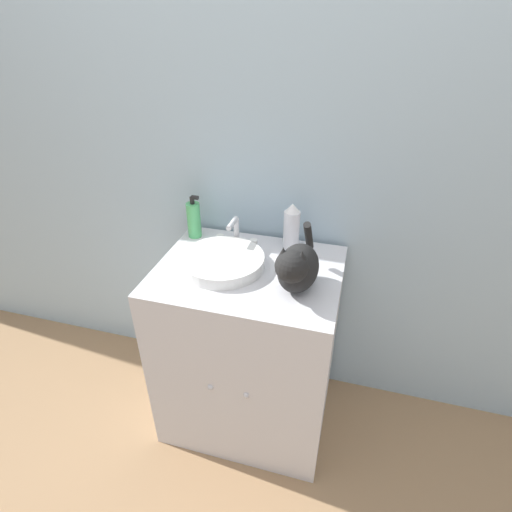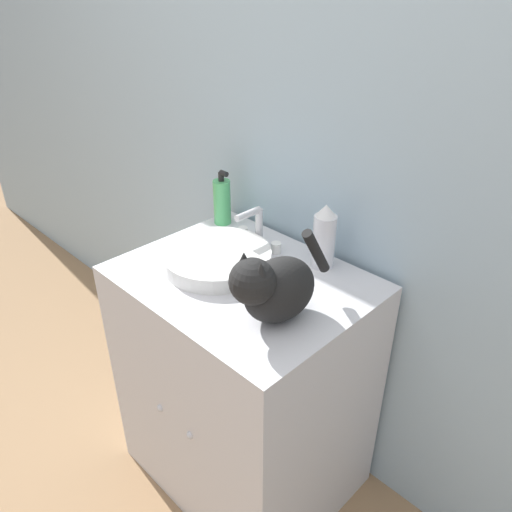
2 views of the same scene
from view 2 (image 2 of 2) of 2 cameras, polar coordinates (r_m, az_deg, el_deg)
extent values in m
cube|color=#9EB7C6|center=(1.52, 7.47, 15.51)|extent=(6.00, 0.05, 2.50)
cube|color=silver|center=(1.72, -1.38, -14.27)|extent=(0.72, 0.56, 0.84)
sphere|color=silver|center=(1.61, -10.94, -16.73)|extent=(0.02, 0.02, 0.02)
sphere|color=silver|center=(1.53, -7.61, -19.69)|extent=(0.02, 0.02, 0.02)
cylinder|color=white|center=(1.51, -4.46, -0.23)|extent=(0.33, 0.33, 0.05)
cylinder|color=silver|center=(1.60, 0.35, 3.31)|extent=(0.02, 0.02, 0.13)
cylinder|color=silver|center=(1.54, -0.92, 4.83)|extent=(0.02, 0.10, 0.02)
cylinder|color=white|center=(1.67, -1.50, 2.74)|extent=(0.03, 0.03, 0.03)
cylinder|color=white|center=(1.57, 2.29, 0.95)|extent=(0.03, 0.03, 0.03)
ellipsoid|color=black|center=(1.25, 2.68, -3.85)|extent=(0.16, 0.22, 0.17)
sphere|color=black|center=(1.17, -0.42, -2.93)|extent=(0.13, 0.13, 0.11)
cone|color=black|center=(1.17, -1.39, -0.40)|extent=(0.04, 0.04, 0.04)
cone|color=black|center=(1.13, 0.58, -1.66)|extent=(0.04, 0.04, 0.04)
cylinder|color=black|center=(1.29, 6.88, 0.53)|extent=(0.04, 0.10, 0.15)
cylinder|color=#4CB266|center=(1.74, -3.90, 6.16)|extent=(0.06, 0.06, 0.16)
cylinder|color=black|center=(1.70, -4.01, 9.04)|extent=(0.02, 0.02, 0.03)
cylinder|color=black|center=(1.69, -3.71, 9.39)|extent=(0.03, 0.02, 0.02)
cylinder|color=silver|center=(1.49, 7.75, 1.65)|extent=(0.07, 0.07, 0.17)
cone|color=white|center=(1.44, 8.03, 5.17)|extent=(0.06, 0.06, 0.04)
camera|label=1|loc=(0.66, -87.19, 9.37)|focal=28.00mm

